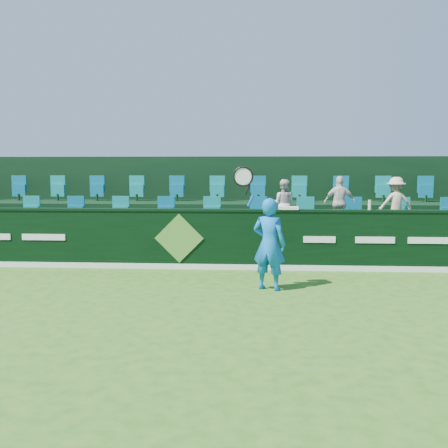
# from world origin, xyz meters

# --- Properties ---
(ground) EXTENTS (60.00, 60.00, 0.00)m
(ground) POSITION_xyz_m (0.00, 0.00, 0.00)
(ground) COLOR #2F6317
(ground) RESTS_ON ground
(sponsor_hoarding) EXTENTS (16.00, 0.25, 1.35)m
(sponsor_hoarding) POSITION_xyz_m (0.00, 4.00, 0.67)
(sponsor_hoarding) COLOR black
(sponsor_hoarding) RESTS_ON ground
(stand_tier_front) EXTENTS (16.00, 2.00, 0.80)m
(stand_tier_front) POSITION_xyz_m (0.00, 5.10, 0.40)
(stand_tier_front) COLOR black
(stand_tier_front) RESTS_ON ground
(stand_tier_back) EXTENTS (16.00, 1.80, 1.30)m
(stand_tier_back) POSITION_xyz_m (0.00, 7.00, 0.65)
(stand_tier_back) COLOR black
(stand_tier_back) RESTS_ON ground
(stand_rear) EXTENTS (16.00, 4.10, 2.60)m
(stand_rear) POSITION_xyz_m (0.00, 7.44, 1.22)
(stand_rear) COLOR black
(stand_rear) RESTS_ON ground
(seat_row_front) EXTENTS (13.50, 0.50, 0.60)m
(seat_row_front) POSITION_xyz_m (0.00, 5.50, 1.10)
(seat_row_front) COLOR #118481
(seat_row_front) RESTS_ON stand_tier_front
(seat_row_back) EXTENTS (13.50, 0.50, 0.60)m
(seat_row_back) POSITION_xyz_m (0.00, 7.30, 1.60)
(seat_row_back) COLOR #118481
(seat_row_back) RESTS_ON stand_tier_back
(tennis_player) EXTENTS (1.10, 0.61, 2.36)m
(tennis_player) POSITION_xyz_m (1.94, 2.13, 0.87)
(tennis_player) COLOR blue
(tennis_player) RESTS_ON ground
(spectator_left) EXTENTS (0.66, 0.56, 1.19)m
(spectator_left) POSITION_xyz_m (2.37, 5.12, 1.39)
(spectator_left) COLOR silver
(spectator_left) RESTS_ON stand_tier_front
(spectator_middle) EXTENTS (0.76, 0.36, 1.26)m
(spectator_middle) POSITION_xyz_m (3.73, 5.12, 1.43)
(spectator_middle) COLOR silver
(spectator_middle) RESTS_ON stand_tier_front
(spectator_right) EXTENTS (0.84, 0.52, 1.24)m
(spectator_right) POSITION_xyz_m (5.05, 5.12, 1.42)
(spectator_right) COLOR beige
(spectator_right) RESTS_ON stand_tier_front
(towel) EXTENTS (0.42, 0.27, 0.06)m
(towel) POSITION_xyz_m (2.42, 4.00, 1.38)
(towel) COLOR white
(towel) RESTS_ON sponsor_hoarding
(drinks_bottle) EXTENTS (0.07, 0.07, 0.22)m
(drinks_bottle) POSITION_xyz_m (4.19, 4.00, 1.46)
(drinks_bottle) COLOR silver
(drinks_bottle) RESTS_ON sponsor_hoarding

